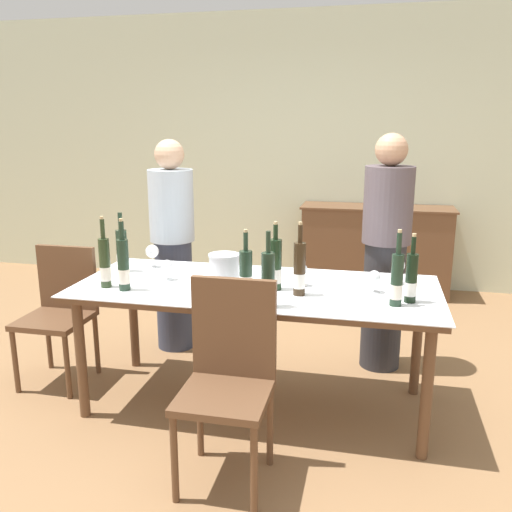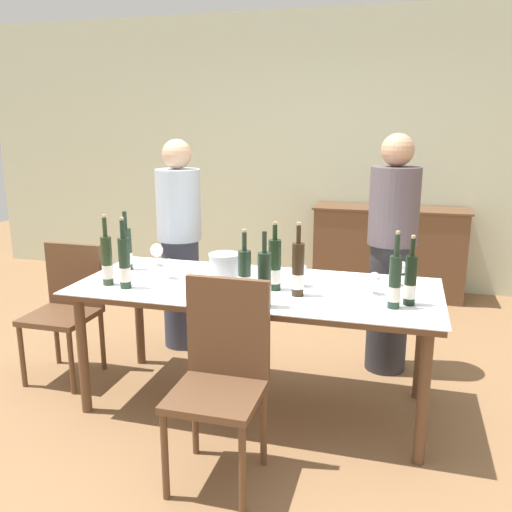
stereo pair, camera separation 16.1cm
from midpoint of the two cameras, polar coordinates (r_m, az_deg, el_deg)
ground_plane at (r=3.49m, az=-1.37°, el=-15.29°), size 12.00×12.00×0.00m
back_wall at (r=5.79m, az=5.23°, el=10.86°), size 8.00×0.10×2.80m
sideboard_cabinet at (r=5.59m, az=11.61°, el=0.63°), size 1.49×0.46×0.89m
dining_table at (r=3.21m, az=-1.44°, el=-4.29°), size 2.12×0.90×0.77m
ice_bucket at (r=3.19m, az=-4.82°, el=-1.34°), size 0.18×0.18×0.19m
wine_bottle_0 at (r=3.08m, az=0.55°, el=-1.06°), size 0.07×0.07×0.40m
wine_bottle_1 at (r=2.88m, az=13.05°, el=-2.53°), size 0.06×0.06×0.41m
wine_bottle_2 at (r=3.27m, az=-16.99°, el=-0.77°), size 0.06×0.06×0.42m
wine_bottle_3 at (r=2.96m, az=14.53°, el=-2.37°), size 0.06×0.06×0.37m
wine_bottle_4 at (r=3.02m, az=-2.61°, el=-1.80°), size 0.07×0.07×0.37m
wine_bottle_5 at (r=3.59m, az=-15.18°, el=0.47°), size 0.07×0.07×0.38m
wine_bottle_6 at (r=2.99m, az=3.06°, el=-1.52°), size 0.07×0.07×0.41m
wine_bottle_7 at (r=3.18m, az=-15.19°, el=-0.98°), size 0.07×0.07×0.42m
wine_bottle_8 at (r=2.79m, az=-0.38°, el=-2.69°), size 0.07×0.07×0.40m
wine_glass_0 at (r=3.34m, az=-10.72°, el=-1.11°), size 0.07×0.07×0.13m
wine_glass_1 at (r=3.17m, az=3.31°, el=-1.54°), size 0.08×0.08×0.14m
wine_glass_2 at (r=3.29m, az=13.40°, el=-1.04°), size 0.08×0.08×0.15m
wine_glass_3 at (r=3.10m, az=10.90°, el=-2.27°), size 0.07×0.07×0.13m
wine_glass_4 at (r=3.65m, az=-12.12°, el=0.43°), size 0.09×0.09×0.15m
chair_left_end at (r=3.88m, az=-21.01°, el=-4.85°), size 0.42×0.42×0.90m
chair_near_front at (r=2.66m, az=-4.64°, el=-11.76°), size 0.42×0.42×0.98m
person_host at (r=4.12m, az=-9.86°, el=0.98°), size 0.33×0.33×1.59m
person_guest_left at (r=3.80m, az=12.29°, el=0.17°), size 0.33×0.33×1.64m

